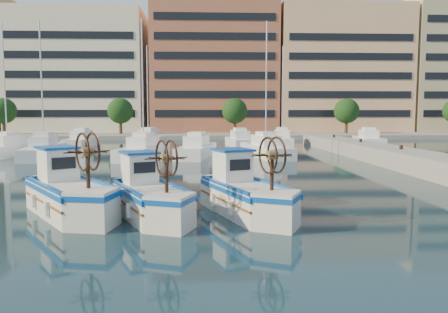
% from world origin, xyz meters
% --- Properties ---
extents(ground, '(300.00, 300.00, 0.00)m').
position_xyz_m(ground, '(0.00, 0.00, 0.00)').
color(ground, '#1B3A46').
rests_on(ground, ground).
extents(quay, '(3.00, 60.00, 1.20)m').
position_xyz_m(quay, '(13.00, 8.00, 0.60)').
color(quay, gray).
rests_on(quay, ground).
extents(waterfront, '(180.00, 40.00, 25.60)m').
position_xyz_m(waterfront, '(9.23, 65.04, 11.10)').
color(waterfront, gray).
rests_on(waterfront, ground).
extents(yacht_marina, '(39.62, 23.06, 11.50)m').
position_xyz_m(yacht_marina, '(-3.13, 27.49, 0.53)').
color(yacht_marina, white).
rests_on(yacht_marina, ground).
extents(fishing_boat_a, '(4.31, 5.01, 3.07)m').
position_xyz_m(fishing_boat_a, '(-5.74, 0.03, 0.85)').
color(fishing_boat_a, silver).
rests_on(fishing_boat_a, ground).
extents(fishing_boat_b, '(3.51, 4.73, 2.85)m').
position_xyz_m(fishing_boat_b, '(-2.80, -0.34, 0.79)').
color(fishing_boat_b, silver).
rests_on(fishing_boat_b, ground).
extents(fishing_boat_c, '(3.37, 4.88, 2.94)m').
position_xyz_m(fishing_boat_c, '(0.70, -0.12, 0.81)').
color(fishing_boat_c, silver).
rests_on(fishing_boat_c, ground).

